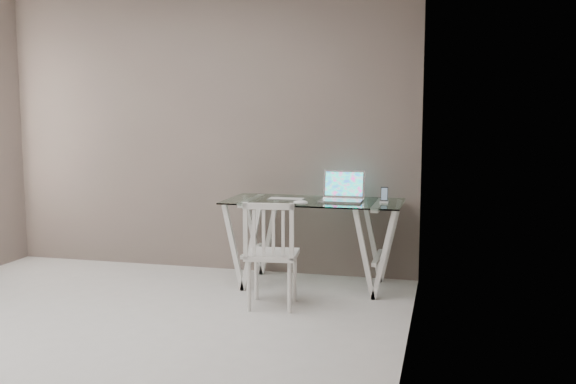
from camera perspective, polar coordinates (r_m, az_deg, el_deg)
name	(u,v)px	position (r m, az deg, el deg)	size (l,w,h in m)	color
room	(59,74)	(4.16, -19.70, 9.82)	(4.50, 4.52, 2.71)	beige
desk	(313,242)	(5.52, 2.28, -4.49)	(1.50, 0.70, 0.75)	silver
chair	(271,250)	(4.86, -1.53, -5.16)	(0.42, 0.42, 0.83)	silver
laptop	(342,193)	(5.46, 4.85, -0.13)	(0.36, 0.30, 0.25)	#B8B8BD
keyboard	(286,199)	(5.52, -0.15, -0.62)	(0.31, 0.13, 0.01)	silver
mouse	(301,203)	(5.19, 1.14, -0.94)	(0.12, 0.07, 0.04)	silver
phone_dock	(384,198)	(5.37, 8.55, -0.57)	(0.07, 0.07, 0.13)	white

